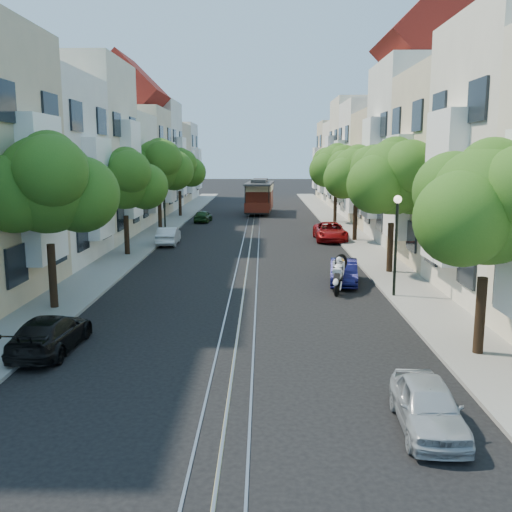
{
  "coord_description": "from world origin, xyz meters",
  "views": [
    {
      "loc": [
        0.83,
        -19.19,
        5.87
      ],
      "look_at": [
        0.53,
        5.67,
        1.48
      ],
      "focal_mm": 40.0,
      "sensor_mm": 36.0,
      "label": 1
    }
  ],
  "objects_px": {
    "tree_e_d": "(337,167)",
    "tree_w_b": "(126,181)",
    "tree_e_c": "(357,175)",
    "cable_car": "(260,195)",
    "parked_car_e_mid": "(344,272)",
    "tree_w_c": "(159,166)",
    "tree_w_d": "(180,169)",
    "parked_car_e_near": "(428,406)",
    "lamp_west": "(164,198)",
    "tree_w_a": "(48,187)",
    "lamp_east": "(396,231)",
    "tree_e_a": "(490,208)",
    "parked_car_w_mid": "(168,236)",
    "parked_car_w_near": "(50,333)",
    "tree_e_b": "(394,179)",
    "parked_car_w_far": "(203,216)",
    "sportbike_rider": "(339,273)",
    "parked_car_e_far": "(330,232)"
  },
  "relations": [
    {
      "from": "sportbike_rider",
      "to": "parked_car_w_near",
      "type": "relative_size",
      "value": 0.5
    },
    {
      "from": "tree_w_d",
      "to": "parked_car_e_near",
      "type": "distance_m",
      "value": 45.26
    },
    {
      "from": "parked_car_w_far",
      "to": "parked_car_e_near",
      "type": "bearing_deg",
      "value": 107.88
    },
    {
      "from": "parked_car_w_far",
      "to": "parked_car_e_mid",
      "type": "bearing_deg",
      "value": 115.14
    },
    {
      "from": "tree_w_c",
      "to": "parked_car_w_near",
      "type": "relative_size",
      "value": 1.84
    },
    {
      "from": "parked_car_e_mid",
      "to": "tree_e_c",
      "type": "bearing_deg",
      "value": 85.43
    },
    {
      "from": "parked_car_w_mid",
      "to": "tree_e_c",
      "type": "bearing_deg",
      "value": -174.61
    },
    {
      "from": "tree_w_a",
      "to": "cable_car",
      "type": "xyz_separation_m",
      "value": [
        7.64,
        37.45,
        -2.83
      ]
    },
    {
      "from": "sportbike_rider",
      "to": "parked_car_e_mid",
      "type": "xyz_separation_m",
      "value": [
        0.47,
        1.74,
        -0.33
      ]
    },
    {
      "from": "tree_w_d",
      "to": "parked_car_w_mid",
      "type": "height_order",
      "value": "tree_w_d"
    },
    {
      "from": "tree_e_a",
      "to": "tree_w_b",
      "type": "bearing_deg",
      "value": 130.27
    },
    {
      "from": "tree_e_d",
      "to": "parked_car_w_far",
      "type": "bearing_deg",
      "value": 177.62
    },
    {
      "from": "tree_e_c",
      "to": "parked_car_e_mid",
      "type": "bearing_deg",
      "value": -101.41
    },
    {
      "from": "tree_w_c",
      "to": "lamp_west",
      "type": "xyz_separation_m",
      "value": [
        0.84,
        -2.98,
        -2.22
      ]
    },
    {
      "from": "tree_e_b",
      "to": "tree_e_d",
      "type": "xyz_separation_m",
      "value": [
        0.0,
        22.0,
        0.13
      ]
    },
    {
      "from": "tree_w_c",
      "to": "parked_car_w_mid",
      "type": "xyz_separation_m",
      "value": [
        1.67,
        -6.57,
        -4.47
      ]
    },
    {
      "from": "tree_w_c",
      "to": "cable_car",
      "type": "relative_size",
      "value": 0.83
    },
    {
      "from": "lamp_west",
      "to": "parked_car_w_near",
      "type": "bearing_deg",
      "value": -88.38
    },
    {
      "from": "tree_e_c",
      "to": "cable_car",
      "type": "distance_m",
      "value": 20.76
    },
    {
      "from": "parked_car_e_near",
      "to": "parked_car_w_mid",
      "type": "distance_m",
      "value": 27.82
    },
    {
      "from": "lamp_west",
      "to": "parked_car_e_mid",
      "type": "height_order",
      "value": "lamp_west"
    },
    {
      "from": "tree_w_d",
      "to": "parked_car_w_near",
      "type": "relative_size",
      "value": 1.69
    },
    {
      "from": "tree_w_d",
      "to": "lamp_east",
      "type": "xyz_separation_m",
      "value": [
        13.44,
        -31.98,
        -1.75
      ]
    },
    {
      "from": "tree_w_b",
      "to": "tree_e_a",
      "type": "bearing_deg",
      "value": -49.73
    },
    {
      "from": "lamp_east",
      "to": "lamp_west",
      "type": "bearing_deg",
      "value": 124.99
    },
    {
      "from": "tree_w_a",
      "to": "sportbike_rider",
      "type": "xyz_separation_m",
      "value": [
        11.24,
        2.93,
        -3.83
      ]
    },
    {
      "from": "lamp_west",
      "to": "parked_car_w_mid",
      "type": "bearing_deg",
      "value": -77.06
    },
    {
      "from": "parked_car_w_far",
      "to": "lamp_east",
      "type": "bearing_deg",
      "value": 116.52
    },
    {
      "from": "parked_car_e_near",
      "to": "parked_car_e_far",
      "type": "xyz_separation_m",
      "value": [
        1.14,
        27.92,
        0.09
      ]
    },
    {
      "from": "tree_w_c",
      "to": "lamp_west",
      "type": "height_order",
      "value": "tree_w_c"
    },
    {
      "from": "lamp_east",
      "to": "parked_car_w_near",
      "type": "xyz_separation_m",
      "value": [
        -11.9,
        -6.7,
        -2.28
      ]
    },
    {
      "from": "tree_w_d",
      "to": "sportbike_rider",
      "type": "relative_size",
      "value": 3.41
    },
    {
      "from": "tree_w_a",
      "to": "tree_w_c",
      "type": "relative_size",
      "value": 0.94
    },
    {
      "from": "tree_w_b",
      "to": "parked_car_e_near",
      "type": "distance_m",
      "value": 24.77
    },
    {
      "from": "tree_e_d",
      "to": "lamp_east",
      "type": "relative_size",
      "value": 1.65
    },
    {
      "from": "tree_w_d",
      "to": "tree_w_b",
      "type": "bearing_deg",
      "value": -90.0
    },
    {
      "from": "cable_car",
      "to": "parked_car_w_near",
      "type": "height_order",
      "value": "cable_car"
    },
    {
      "from": "tree_e_d",
      "to": "tree_w_d",
      "type": "bearing_deg",
      "value": 160.85
    },
    {
      "from": "tree_e_d",
      "to": "tree_w_b",
      "type": "height_order",
      "value": "tree_e_d"
    },
    {
      "from": "tree_e_c",
      "to": "tree_w_d",
      "type": "height_order",
      "value": "same"
    },
    {
      "from": "tree_e_b",
      "to": "parked_car_e_near",
      "type": "bearing_deg",
      "value": -99.79
    },
    {
      "from": "tree_e_a",
      "to": "parked_car_w_mid",
      "type": "relative_size",
      "value": 1.74
    },
    {
      "from": "tree_w_d",
      "to": "lamp_west",
      "type": "relative_size",
      "value": 1.57
    },
    {
      "from": "tree_e_b",
      "to": "tree_e_c",
      "type": "xyz_separation_m",
      "value": [
        -0.0,
        11.0,
        -0.13
      ]
    },
    {
      "from": "lamp_west",
      "to": "parked_car_w_far",
      "type": "relative_size",
      "value": 1.31
    },
    {
      "from": "cable_car",
      "to": "tree_e_a",
      "type": "bearing_deg",
      "value": -77.44
    },
    {
      "from": "cable_car",
      "to": "parked_car_e_far",
      "type": "relative_size",
      "value": 1.85
    },
    {
      "from": "tree_w_a",
      "to": "sportbike_rider",
      "type": "relative_size",
      "value": 3.49
    },
    {
      "from": "tree_w_a",
      "to": "lamp_east",
      "type": "height_order",
      "value": "tree_w_a"
    },
    {
      "from": "lamp_west",
      "to": "parked_car_w_near",
      "type": "distance_m",
      "value": 24.82
    }
  ]
}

